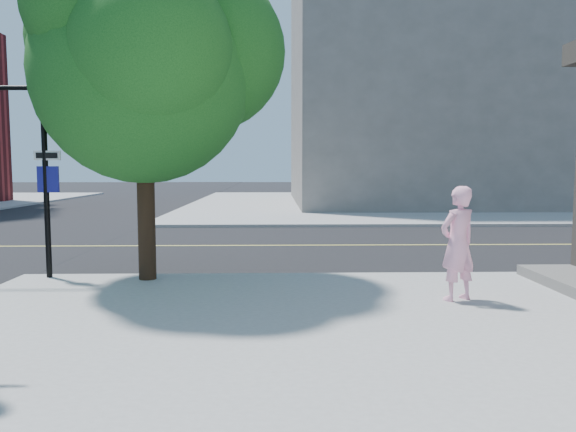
{
  "coord_description": "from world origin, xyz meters",
  "views": [
    {
      "loc": [
        3.78,
        -10.4,
        2.15
      ],
      "look_at": [
        4.01,
        -0.86,
        1.3
      ],
      "focal_mm": 34.15,
      "sensor_mm": 36.0,
      "label": 1
    }
  ],
  "objects": [
    {
      "name": "street_tree",
      "position": [
        1.57,
        -0.49,
        4.22
      ],
      "size": [
        4.79,
        4.35,
        6.36
      ],
      "rotation": [
        0.0,
        0.0,
        0.06
      ],
      "color": "black",
      "rests_on": "sidewalk_se"
    },
    {
      "name": "filler_ne",
      "position": [
        14.0,
        22.0,
        7.12
      ],
      "size": [
        18.0,
        16.0,
        14.0
      ],
      "primitive_type": "cube",
      "color": "slate",
      "rests_on": "sidewalk_ne"
    },
    {
      "name": "ground",
      "position": [
        0.0,
        0.0,
        0.0
      ],
      "size": [
        140.0,
        140.0,
        0.0
      ],
      "primitive_type": "plane",
      "color": "black",
      "rests_on": "ground"
    },
    {
      "name": "man_on_phone",
      "position": [
        6.57,
        -2.22,
        1.0
      ],
      "size": [
        0.76,
        0.66,
        1.75
      ],
      "primitive_type": "imported",
      "rotation": [
        0.0,
        0.0,
        3.6
      ],
      "color": "#FEA8CC",
      "rests_on": "sidewalk_se"
    },
    {
      "name": "road_ew",
      "position": [
        0.0,
        4.5,
        0.01
      ],
      "size": [
        140.0,
        9.0,
        0.01
      ],
      "primitive_type": "cube",
      "color": "black",
      "rests_on": "ground"
    },
    {
      "name": "sidewalk_ne",
      "position": [
        13.5,
        21.5,
        0.06
      ],
      "size": [
        29.0,
        25.0,
        0.12
      ],
      "primitive_type": "cube",
      "color": "#9C9C9C",
      "rests_on": "ground"
    }
  ]
}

